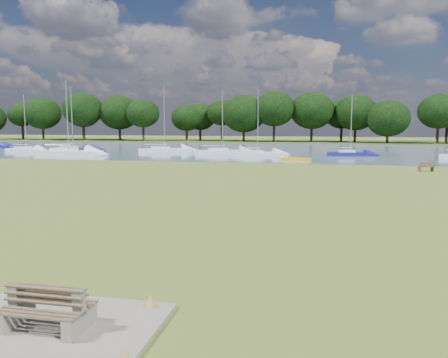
% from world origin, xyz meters
% --- Properties ---
extents(ground, '(220.00, 220.00, 0.00)m').
position_xyz_m(ground, '(0.00, 0.00, 0.00)').
color(ground, olive).
extents(river, '(220.00, 40.00, 0.10)m').
position_xyz_m(river, '(0.00, 42.00, 0.00)').
color(river, slate).
rests_on(river, ground).
extents(far_bank, '(220.00, 20.00, 0.40)m').
position_xyz_m(far_bank, '(0.00, 72.00, 0.00)').
color(far_bank, '#4C6626').
rests_on(far_bank, ground).
extents(concrete_pad, '(4.20, 3.20, 0.10)m').
position_xyz_m(concrete_pad, '(0.00, -14.00, 0.05)').
color(concrete_pad, gray).
rests_on(concrete_pad, ground).
extents(bench_pair, '(1.67, 0.98, 0.90)m').
position_xyz_m(bench_pair, '(0.00, -14.00, 0.47)').
color(bench_pair, gray).
rests_on(bench_pair, concrete_pad).
extents(riverbank_bench, '(1.39, 0.82, 0.82)m').
position_xyz_m(riverbank_bench, '(14.06, 17.71, 0.41)').
color(riverbank_bench, brown).
rests_on(riverbank_bench, ground).
extents(kayak, '(3.14, 1.24, 0.31)m').
position_xyz_m(kayak, '(2.99, 25.42, 0.20)').
color(kayak, yellow).
rests_on(kayak, river).
extents(tree_line, '(144.87, 8.24, 9.97)m').
position_xyz_m(tree_line, '(1.21, 68.00, 5.98)').
color(tree_line, black).
rests_on(tree_line, far_bank).
extents(sailboat_0, '(8.30, 2.55, 9.03)m').
position_xyz_m(sailboat_0, '(-25.11, 27.75, 0.56)').
color(sailboat_0, white).
rests_on(sailboat_0, river).
extents(sailboat_1, '(7.19, 4.19, 8.07)m').
position_xyz_m(sailboat_1, '(-6.75, 33.15, 0.52)').
color(sailboat_1, white).
rests_on(sailboat_1, river).
extents(sailboat_3, '(5.50, 2.21, 7.37)m').
position_xyz_m(sailboat_3, '(8.99, 33.48, 0.49)').
color(sailboat_3, navy).
rests_on(sailboat_3, river).
extents(sailboat_4, '(7.28, 4.50, 8.97)m').
position_xyz_m(sailboat_4, '(-15.36, 35.59, 0.50)').
color(sailboat_4, white).
rests_on(sailboat_4, river).
extents(sailboat_5, '(6.42, 2.77, 7.86)m').
position_xyz_m(sailboat_5, '(-34.17, 32.10, 0.47)').
color(sailboat_5, white).
rests_on(sailboat_5, river).
extents(sailboat_7, '(6.90, 4.42, 8.89)m').
position_xyz_m(sailboat_7, '(-27.81, 33.31, 0.53)').
color(sailboat_7, navy).
rests_on(sailboat_7, river).
extents(sailboat_8, '(6.43, 4.02, 7.97)m').
position_xyz_m(sailboat_8, '(-1.99, 31.42, 0.45)').
color(sailboat_8, white).
rests_on(sailboat_8, river).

